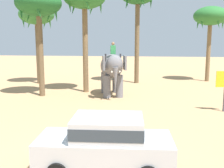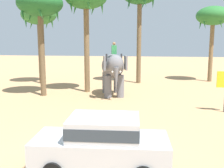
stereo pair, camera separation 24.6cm
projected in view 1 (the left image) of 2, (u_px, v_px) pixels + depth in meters
name	position (u px, v px, depth m)	size (l,w,h in m)	color
ground_plane	(96.00, 159.00, 9.02)	(120.00, 120.00, 0.00)	tan
car_sedan_foreground	(106.00, 141.00, 8.13)	(4.20, 2.07, 1.70)	#B7BABF
elephant_with_mahout	(112.00, 68.00, 19.17)	(2.38, 4.02, 3.88)	slate
palm_tree_behind_elephant	(210.00, 18.00, 25.48)	(3.20, 3.20, 7.22)	brown
palm_tree_near_hut	(37.00, 16.00, 24.15)	(3.20, 3.20, 7.22)	brown
palm_tree_far_back	(85.00, 0.00, 19.80)	(3.20, 3.20, 8.10)	brown
palm_tree_leaning_seaward	(39.00, 6.00, 18.42)	(3.20, 3.20, 7.44)	brown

